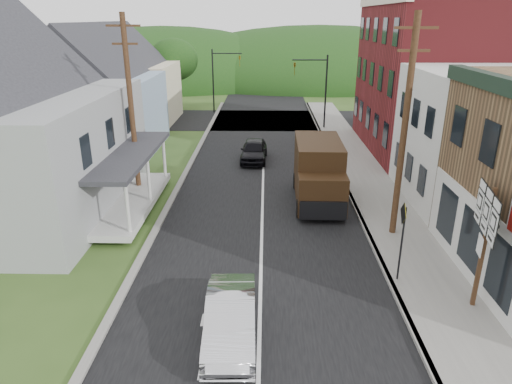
# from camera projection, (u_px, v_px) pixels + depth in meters

# --- Properties ---
(ground) EXTENTS (120.00, 120.00, 0.00)m
(ground) POSITION_uv_depth(u_px,v_px,m) (261.00, 277.00, 16.45)
(ground) COLOR #2D4719
(ground) RESTS_ON ground
(road) EXTENTS (9.00, 90.00, 0.02)m
(road) POSITION_uv_depth(u_px,v_px,m) (263.00, 183.00, 25.79)
(road) COLOR black
(road) RESTS_ON ground
(cross_road) EXTENTS (60.00, 9.00, 0.02)m
(cross_road) POSITION_uv_depth(u_px,v_px,m) (264.00, 120.00, 41.66)
(cross_road) COLOR black
(cross_road) RESTS_ON ground
(sidewalk_right) EXTENTS (2.80, 55.00, 0.15)m
(sidewalk_right) POSITION_uv_depth(u_px,v_px,m) (376.00, 195.00, 23.77)
(sidewalk_right) COLOR slate
(sidewalk_right) RESTS_ON ground
(curb_right) EXTENTS (0.20, 55.00, 0.15)m
(curb_right) POSITION_uv_depth(u_px,v_px,m) (350.00, 195.00, 23.80)
(curb_right) COLOR slate
(curb_right) RESTS_ON ground
(curb_left) EXTENTS (0.30, 55.00, 0.12)m
(curb_left) POSITION_uv_depth(u_px,v_px,m) (174.00, 194.00, 24.00)
(curb_left) COLOR slate
(curb_left) RESTS_ON ground
(storefront_white) EXTENTS (8.00, 7.00, 6.50)m
(storefront_white) POSITION_uv_depth(u_px,v_px,m) (496.00, 139.00, 22.06)
(storefront_white) COLOR silver
(storefront_white) RESTS_ON ground
(storefront_red) EXTENTS (8.00, 12.00, 10.00)m
(storefront_red) POSITION_uv_depth(u_px,v_px,m) (434.00, 78.00, 30.30)
(storefront_red) COLOR maroon
(storefront_red) RESTS_ON ground
(house_gray) EXTENTS (10.20, 12.24, 8.35)m
(house_gray) POSITION_uv_depth(u_px,v_px,m) (0.00, 123.00, 20.79)
(house_gray) COLOR #939698
(house_gray) RESTS_ON ground
(house_blue) EXTENTS (7.14, 8.16, 7.28)m
(house_blue) POSITION_uv_depth(u_px,v_px,m) (104.00, 96.00, 31.23)
(house_blue) COLOR #8AA1BC
(house_blue) RESTS_ON ground
(house_cream) EXTENTS (7.14, 8.16, 7.28)m
(house_cream) POSITION_uv_depth(u_px,v_px,m) (133.00, 80.00, 39.65)
(house_cream) COLOR beige
(house_cream) RESTS_ON ground
(utility_pole_right) EXTENTS (1.60, 0.26, 9.00)m
(utility_pole_right) POSITION_uv_depth(u_px,v_px,m) (404.00, 129.00, 17.94)
(utility_pole_right) COLOR #472D19
(utility_pole_right) RESTS_ON ground
(utility_pole_left) EXTENTS (1.60, 0.26, 9.00)m
(utility_pole_left) POSITION_uv_depth(u_px,v_px,m) (131.00, 107.00, 22.39)
(utility_pole_left) COLOR #472D19
(utility_pole_left) RESTS_ON ground
(traffic_signal_right) EXTENTS (2.87, 0.20, 6.00)m
(traffic_signal_right) POSITION_uv_depth(u_px,v_px,m) (318.00, 83.00, 36.96)
(traffic_signal_right) COLOR black
(traffic_signal_right) RESTS_ON ground
(traffic_signal_left) EXTENTS (2.87, 0.20, 6.00)m
(traffic_signal_left) POSITION_uv_depth(u_px,v_px,m) (220.00, 73.00, 43.68)
(traffic_signal_left) COLOR black
(traffic_signal_left) RESTS_ON ground
(tree_left_c) EXTENTS (5.80, 5.80, 8.41)m
(tree_left_c) POSITION_uv_depth(u_px,v_px,m) (6.00, 59.00, 33.40)
(tree_left_c) COLOR #382616
(tree_left_c) RESTS_ON ground
(tree_left_d) EXTENTS (4.80, 4.80, 6.94)m
(tree_left_d) POSITION_uv_depth(u_px,v_px,m) (174.00, 60.00, 44.77)
(tree_left_d) COLOR #382616
(tree_left_d) RESTS_ON ground
(forested_ridge) EXTENTS (90.00, 30.00, 16.00)m
(forested_ridge) POSITION_uv_depth(u_px,v_px,m) (265.00, 81.00, 67.80)
(forested_ridge) COLOR #123710
(forested_ridge) RESTS_ON ground
(silver_sedan) EXTENTS (1.55, 4.08, 1.33)m
(silver_sedan) POSITION_uv_depth(u_px,v_px,m) (231.00, 319.00, 13.06)
(silver_sedan) COLOR silver
(silver_sedan) RESTS_ON ground
(dark_sedan) EXTENTS (1.77, 4.08, 1.37)m
(dark_sedan) POSITION_uv_depth(u_px,v_px,m) (254.00, 151.00, 29.54)
(dark_sedan) COLOR black
(dark_sedan) RESTS_ON ground
(delivery_van) EXTENTS (2.37, 5.53, 3.07)m
(delivery_van) POSITION_uv_depth(u_px,v_px,m) (319.00, 173.00, 22.58)
(delivery_van) COLOR black
(delivery_van) RESTS_ON ground
(route_sign_cluster) EXTENTS (0.52, 2.25, 3.99)m
(route_sign_cluster) POSITION_uv_depth(u_px,v_px,m) (485.00, 231.00, 13.69)
(route_sign_cluster) COLOR #472D19
(route_sign_cluster) RESTS_ON sidewalk_right
(warning_sign) EXTENTS (0.14, 0.81, 2.91)m
(warning_sign) POSITION_uv_depth(u_px,v_px,m) (402.00, 231.00, 15.36)
(warning_sign) COLOR black
(warning_sign) RESTS_ON sidewalk_right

